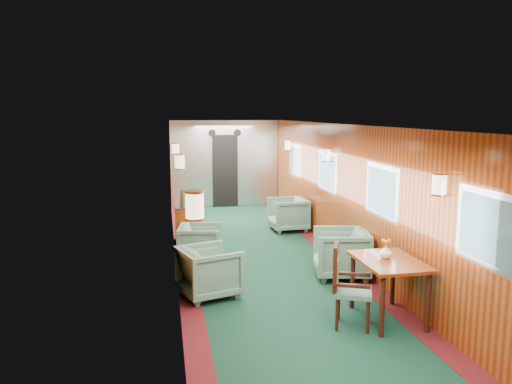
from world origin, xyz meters
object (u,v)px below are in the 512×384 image
at_px(armchair_left_far, 200,244).
at_px(side_chair, 345,282).
at_px(armchair_right_far, 288,214).
at_px(armchair_left_near, 209,271).
at_px(credenza, 182,224).
at_px(armchair_right_near, 341,253).
at_px(dining_table, 389,270).

bearing_deg(armchair_left_far, side_chair, -143.10).
height_order(armchair_left_far, armchair_right_far, armchair_right_far).
height_order(side_chair, armchair_left_near, side_chair).
bearing_deg(armchair_right_far, armchair_left_far, -48.57).
bearing_deg(armchair_left_far, armchair_left_near, -170.51).
height_order(credenza, armchair_right_near, credenza).
bearing_deg(armchair_right_near, side_chair, -7.07).
distance_m(side_chair, armchair_right_near, 1.88).
bearing_deg(armchair_left_near, side_chair, -148.40).
bearing_deg(credenza, side_chair, -66.71).
relative_size(dining_table, credenza, 0.96).
relative_size(side_chair, armchair_right_near, 1.21).
relative_size(dining_table, armchair_left_near, 1.33).
bearing_deg(credenza, dining_table, -59.82).
height_order(side_chair, credenza, credenza).
bearing_deg(credenza, armchair_left_far, -78.03).
xyz_separation_m(dining_table, armchair_left_near, (-2.15, 1.24, -0.30)).
bearing_deg(credenza, armchair_left_near, -84.64).
bearing_deg(armchair_right_far, credenza, -74.64).
bearing_deg(armchair_right_near, armchair_left_near, -66.18).
bearing_deg(armchair_right_near, credenza, -123.94).
distance_m(dining_table, armchair_left_near, 2.49).
distance_m(armchair_left_near, armchair_right_far, 4.25).
xyz_separation_m(armchair_left_near, armchair_right_far, (2.09, 3.70, 0.00)).
height_order(armchair_left_near, armchair_left_far, armchair_left_near).
bearing_deg(dining_table, armchair_right_far, 89.91).
xyz_separation_m(credenza, armchair_left_near, (0.27, -2.93, -0.06)).
height_order(dining_table, credenza, credenza).
xyz_separation_m(side_chair, armchair_right_far, (0.54, 5.01, -0.19)).
bearing_deg(dining_table, side_chair, -174.03).
xyz_separation_m(side_chair, armchair_left_near, (-1.55, 1.31, -0.20)).
distance_m(credenza, armchair_right_far, 2.49).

